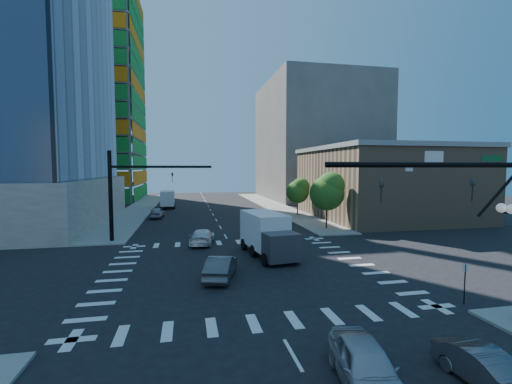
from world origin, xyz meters
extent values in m
plane|color=black|center=(0.00, 0.00, 0.00)|extent=(160.00, 160.00, 0.00)
cube|color=silver|center=(0.00, 0.00, 0.01)|extent=(20.00, 20.00, 0.01)
cube|color=gray|center=(12.50, 40.00, 0.07)|extent=(5.00, 60.00, 0.15)
cube|color=gray|center=(-12.50, 40.00, 0.07)|extent=(5.00, 60.00, 0.15)
cube|color=#18862E|center=(-14.90, 62.00, 24.50)|extent=(0.12, 24.00, 49.00)
cube|color=orange|center=(-27.50, 49.40, 24.50)|extent=(24.00, 0.12, 49.00)
cube|color=#917254|center=(25.00, 22.00, 5.00)|extent=(20.00, 22.00, 10.00)
cube|color=slate|center=(25.00, 22.00, 10.30)|extent=(20.50, 22.50, 0.60)
cube|color=#5B5551|center=(27.00, 55.00, 14.00)|extent=(24.00, 30.00, 28.00)
cylinder|color=black|center=(6.50, -11.50, 7.55)|extent=(10.00, 0.24, 0.24)
cylinder|color=black|center=(10.10, -11.50, 6.45)|extent=(2.50, 0.14, 2.50)
imported|color=black|center=(8.50, -11.50, 6.45)|extent=(0.16, 0.20, 1.00)
imported|color=black|center=(4.00, -11.50, 6.45)|extent=(0.16, 0.20, 1.00)
cube|color=white|center=(6.50, -11.50, 7.90)|extent=(0.90, 0.04, 0.50)
cube|color=#0C5A2B|center=(9.50, -11.50, 7.85)|extent=(1.10, 0.04, 0.28)
sphere|color=white|center=(10.40, -11.25, 5.55)|extent=(0.44, 0.44, 0.44)
sphere|color=white|center=(10.40, -11.75, 5.55)|extent=(0.44, 0.44, 0.44)
cylinder|color=black|center=(-11.50, 11.50, 4.65)|extent=(0.40, 0.40, 9.00)
cylinder|color=black|center=(-6.50, 11.50, 7.55)|extent=(10.00, 0.24, 0.24)
imported|color=black|center=(-5.50, 11.50, 6.45)|extent=(0.16, 0.20, 1.00)
cylinder|color=#382316|center=(12.50, 14.00, 1.29)|extent=(0.20, 0.20, 2.27)
sphere|color=#1C4D14|center=(12.50, 14.00, 4.38)|extent=(4.16, 4.16, 4.16)
sphere|color=#487E2A|center=(12.90, 13.70, 5.35)|extent=(3.25, 3.25, 3.25)
cylinder|color=#382316|center=(12.80, 26.00, 1.11)|extent=(0.20, 0.20, 1.92)
sphere|color=#1C4D14|center=(12.80, 26.00, 3.72)|extent=(3.52, 3.52, 3.52)
sphere|color=#487E2A|center=(13.20, 25.70, 4.55)|extent=(2.75, 2.75, 2.75)
cylinder|color=black|center=(10.70, -9.00, 1.10)|extent=(0.06, 0.06, 2.20)
cube|color=silver|center=(10.70, -9.00, 2.00)|extent=(0.30, 0.03, 0.40)
imported|color=#B0B1B8|center=(1.78, -14.47, 0.77)|extent=(2.58, 4.78, 1.54)
imported|color=#56565B|center=(5.83, -15.29, 0.62)|extent=(1.62, 3.87, 1.24)
imported|color=black|center=(7.15, 18.50, 0.69)|extent=(4.05, 5.47, 1.38)
imported|color=white|center=(-2.63, 8.84, 0.73)|extent=(2.85, 5.29, 1.46)
imported|color=gray|center=(-8.50, 27.94, 0.79)|extent=(2.00, 4.69, 1.58)
imported|color=#484A4D|center=(-1.87, -1.95, 0.77)|extent=(2.79, 4.92, 1.53)
cube|color=white|center=(2.62, 2.93, 2.12)|extent=(3.40, 5.88, 2.89)
cube|color=#403F46|center=(2.62, 2.93, 1.39)|extent=(2.81, 2.33, 2.12)
cube|color=silver|center=(-7.58, 41.00, 1.92)|extent=(2.53, 5.10, 2.63)
cube|color=#403F46|center=(-7.58, 41.00, 1.26)|extent=(2.36, 1.87, 1.92)
camera|label=1|loc=(-4.03, -24.56, 7.41)|focal=24.00mm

